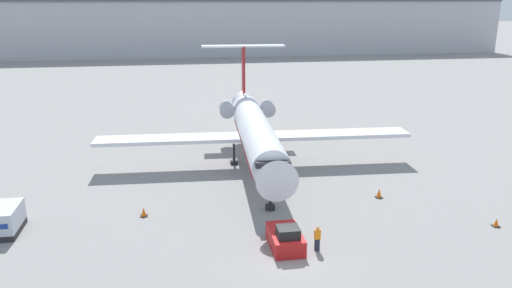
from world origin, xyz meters
The scene contains 9 objects.
ground_plane centered at (0.00, 0.00, 0.00)m, with size 600.00×600.00×0.00m, color gray.
terminal_building centered at (0.00, 120.00, 8.17)m, with size 180.00×16.80×16.28m.
airplane_main centered at (0.66, 18.24, 3.74)m, with size 31.22×27.88×10.84m.
pushback_tug centered at (0.02, 1.22, 0.68)m, with size 2.06×3.72×1.83m.
luggage_cart centered at (-19.28, 6.56, 1.00)m, with size 1.82×3.37×2.00m.
worker_near_tug centered at (2.01, 0.42, 0.94)m, with size 0.40×0.25×1.79m.
traffic_cone_left centered at (-9.73, 7.82, 0.34)m, with size 0.56×0.56×0.71m.
traffic_cone_right centered at (9.73, 8.48, 0.39)m, with size 0.60×0.60×0.81m.
traffic_cone_mid centered at (16.11, 1.83, 0.30)m, with size 0.53×0.53×0.64m.
Camera 1 is at (-6.82, -28.57, 16.31)m, focal length 35.00 mm.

